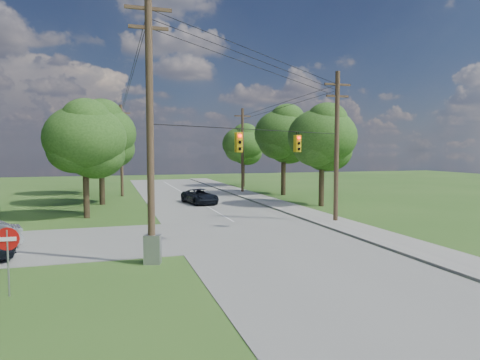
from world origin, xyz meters
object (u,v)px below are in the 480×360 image
object	(u,v)px
pole_north_e	(242,150)
pole_north_w	(121,150)
pole_ne	(337,144)
car_main_north	(200,196)
control_cabinet	(153,249)
pole_sw	(150,123)
do_not_enter_sign	(7,246)

from	to	relation	value
pole_north_e	pole_north_w	xyz separation A→B (m)	(-13.90, 0.00, 0.00)
pole_north_e	pole_north_w	distance (m)	13.90
pole_ne	car_main_north	size ratio (longest dim) A/B	2.14
pole_ne	control_cabinet	size ratio (longest dim) A/B	8.00
pole_sw	pole_north_w	xyz separation A→B (m)	(-0.40, 29.60, -1.10)
pole_sw	car_main_north	size ratio (longest dim) A/B	2.45
pole_north_e	do_not_enter_sign	size ratio (longest dim) A/B	4.14
pole_sw	pole_north_w	size ratio (longest dim) A/B	1.20
pole_ne	control_cabinet	distance (m)	16.16
pole_sw	pole_north_w	bearing A→B (deg)	90.77
car_main_north	do_not_enter_sign	bearing A→B (deg)	-127.10
car_main_north	pole_north_w	bearing A→B (deg)	115.72
pole_north_e	car_main_north	xyz separation A→B (m)	(-7.11, -9.22, -4.42)
car_main_north	do_not_enter_sign	size ratio (longest dim) A/B	2.03
pole_sw	do_not_enter_sign	distance (m)	7.37
pole_ne	pole_north_w	distance (m)	26.03
car_main_north	pole_ne	bearing A→B (deg)	-71.58
pole_sw	do_not_enter_sign	size ratio (longest dim) A/B	4.96
pole_ne	car_main_north	world-z (taller)	pole_ne
pole_sw	car_main_north	world-z (taller)	pole_sw
pole_ne	pole_north_e	xyz separation A→B (m)	(-0.00, 22.00, -0.34)
pole_north_e	car_main_north	size ratio (longest dim) A/B	2.04
pole_north_e	control_cabinet	xyz separation A→B (m)	(-13.46, -29.53, -4.47)
pole_ne	do_not_enter_sign	distance (m)	21.67
pole_sw	pole_north_e	size ratio (longest dim) A/B	1.20
do_not_enter_sign	pole_north_w	bearing A→B (deg)	86.30
control_cabinet	do_not_enter_sign	xyz separation A→B (m)	(-5.18, -2.89, 1.10)
control_cabinet	do_not_enter_sign	world-z (taller)	do_not_enter_sign
pole_north_e	control_cabinet	bearing A→B (deg)	-114.51
pole_ne	car_main_north	distance (m)	15.37
do_not_enter_sign	control_cabinet	bearing A→B (deg)	33.76
pole_ne	pole_north_w	world-z (taller)	pole_ne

